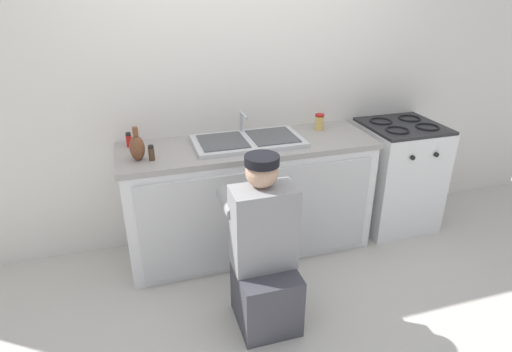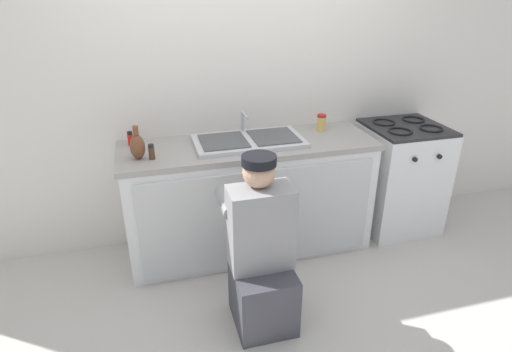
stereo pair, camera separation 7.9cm
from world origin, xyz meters
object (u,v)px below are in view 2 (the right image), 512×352
object	(u,v)px
plumber_person	(261,258)
condiment_jar	(321,122)
spice_bottle_pepper	(152,152)
vase_decorative	(137,146)
sink_double_basin	(249,140)
stove_range	(399,177)
spice_bottle_red	(130,139)

from	to	relation	value
plumber_person	condiment_jar	world-z (taller)	plumber_person
condiment_jar	plumber_person	bearing A→B (deg)	-128.96
spice_bottle_pepper	vase_decorative	xyz separation A→B (m)	(-0.09, 0.03, 0.04)
sink_double_basin	stove_range	xyz separation A→B (m)	(1.32, -0.00, -0.46)
sink_double_basin	condiment_jar	size ratio (longest dim) A/B	6.25
sink_double_basin	spice_bottle_pepper	world-z (taller)	sink_double_basin
condiment_jar	spice_bottle_red	world-z (taller)	condiment_jar
sink_double_basin	stove_range	distance (m)	1.40
condiment_jar	spice_bottle_red	distance (m)	1.47
spice_bottle_red	vase_decorative	distance (m)	0.28
condiment_jar	vase_decorative	world-z (taller)	vase_decorative
plumber_person	spice_bottle_pepper	xyz separation A→B (m)	(-0.57, 0.68, 0.49)
plumber_person	spice_bottle_pepper	distance (m)	1.01
stove_range	spice_bottle_pepper	world-z (taller)	spice_bottle_pepper
sink_double_basin	vase_decorative	xyz separation A→B (m)	(-0.79, -0.10, 0.07)
condiment_jar	vase_decorative	xyz separation A→B (m)	(-1.42, -0.23, 0.03)
condiment_jar	spice_bottle_red	xyz separation A→B (m)	(-1.46, 0.05, -0.01)
spice_bottle_red	plumber_person	bearing A→B (deg)	-54.49
condiment_jar	sink_double_basin	bearing A→B (deg)	-168.49
spice_bottle_red	condiment_jar	bearing A→B (deg)	-1.85
stove_range	vase_decorative	distance (m)	2.18
condiment_jar	vase_decorative	bearing A→B (deg)	-170.88
sink_double_basin	vase_decorative	bearing A→B (deg)	-172.81
stove_range	spice_bottle_red	distance (m)	2.22
vase_decorative	stove_range	bearing A→B (deg)	2.64
plumber_person	spice_bottle_red	bearing A→B (deg)	125.51
sink_double_basin	spice_bottle_red	bearing A→B (deg)	168.18
plumber_person	vase_decorative	size ratio (longest dim) A/B	4.80
plumber_person	sink_double_basin	bearing A→B (deg)	80.72
plumber_person	vase_decorative	world-z (taller)	vase_decorative
stove_range	spice_bottle_red	xyz separation A→B (m)	(-2.16, 0.18, 0.49)
condiment_jar	spice_bottle_red	size ratio (longest dim) A/B	1.22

